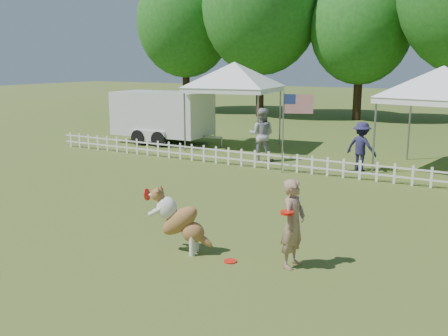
% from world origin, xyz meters
% --- Properties ---
extents(ground, '(120.00, 120.00, 0.00)m').
position_xyz_m(ground, '(0.00, 0.00, 0.00)').
color(ground, '#435D1D').
rests_on(ground, ground).
extents(picket_fence, '(22.00, 0.08, 0.60)m').
position_xyz_m(picket_fence, '(0.00, 7.00, 0.30)').
color(picket_fence, white).
rests_on(picket_fence, ground).
extents(handler, '(0.41, 0.59, 1.55)m').
position_xyz_m(handler, '(1.92, -0.04, 0.77)').
color(handler, '#A07960').
rests_on(handler, ground).
extents(dog, '(1.23, 0.64, 1.21)m').
position_xyz_m(dog, '(-0.13, -0.44, 0.61)').
color(dog, brown).
rests_on(dog, ground).
extents(frisbee_on_turf, '(0.27, 0.27, 0.02)m').
position_xyz_m(frisbee_on_turf, '(0.89, -0.40, 0.01)').
color(frisbee_on_turf, red).
rests_on(frisbee_on_turf, ground).
extents(canopy_tent_left, '(3.68, 3.68, 3.39)m').
position_xyz_m(canopy_tent_left, '(-4.76, 10.20, 1.69)').
color(canopy_tent_left, white).
rests_on(canopy_tent_left, ground).
extents(canopy_tent_right, '(3.73, 3.73, 3.28)m').
position_xyz_m(canopy_tent_right, '(3.07, 9.26, 1.64)').
color(canopy_tent_right, white).
rests_on(canopy_tent_right, ground).
extents(cargo_trailer, '(5.20, 2.46, 2.25)m').
position_xyz_m(cargo_trailer, '(-8.09, 9.77, 1.12)').
color(cargo_trailer, white).
rests_on(cargo_trailer, ground).
extents(flag_pole, '(0.94, 0.46, 2.54)m').
position_xyz_m(flag_pole, '(-1.18, 6.78, 1.27)').
color(flag_pole, gray).
rests_on(flag_pole, ground).
extents(spectator_a, '(1.07, 0.92, 1.88)m').
position_xyz_m(spectator_a, '(-2.58, 8.20, 0.94)').
color(spectator_a, '#9E9DA2').
rests_on(spectator_a, ground).
extents(spectator_b, '(1.14, 0.83, 1.59)m').
position_xyz_m(spectator_b, '(0.93, 8.30, 0.80)').
color(spectator_b, '#242249').
rests_on(spectator_b, ground).
extents(tree_far_left, '(6.60, 6.60, 11.00)m').
position_xyz_m(tree_far_left, '(-15.00, 22.00, 5.50)').
color(tree_far_left, '#1F5618').
rests_on(tree_far_left, ground).
extents(tree_left, '(7.40, 7.40, 12.00)m').
position_xyz_m(tree_left, '(-9.00, 21.50, 6.00)').
color(tree_left, '#1F5618').
rests_on(tree_left, ground).
extents(tree_center_left, '(6.00, 6.00, 9.80)m').
position_xyz_m(tree_center_left, '(-3.00, 22.50, 4.90)').
color(tree_center_left, '#1F5618').
rests_on(tree_center_left, ground).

